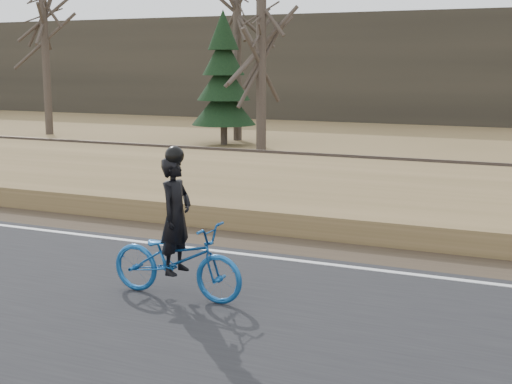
% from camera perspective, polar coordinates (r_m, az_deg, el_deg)
% --- Properties ---
extents(ground, '(120.00, 120.00, 0.00)m').
position_cam_1_polar(ground, '(12.49, -5.77, -4.96)').
color(ground, olive).
rests_on(ground, ground).
extents(road, '(120.00, 6.00, 0.06)m').
position_cam_1_polar(road, '(10.49, -12.65, -7.99)').
color(road, black).
rests_on(road, ground).
extents(edge_line, '(120.00, 0.12, 0.01)m').
position_cam_1_polar(edge_line, '(12.64, -5.32, -4.46)').
color(edge_line, silver).
rests_on(edge_line, road).
extents(shoulder, '(120.00, 1.60, 0.04)m').
position_cam_1_polar(shoulder, '(13.51, -3.24, -3.67)').
color(shoulder, '#473A2B').
rests_on(shoulder, ground).
extents(embankment, '(120.00, 5.00, 0.44)m').
position_cam_1_polar(embankment, '(16.12, 1.66, -0.63)').
color(embankment, olive).
rests_on(embankment, ground).
extents(ballast, '(120.00, 3.00, 0.45)m').
position_cam_1_polar(ballast, '(19.64, 5.91, 1.30)').
color(ballast, slate).
rests_on(ballast, ground).
extents(railroad, '(120.00, 2.40, 0.29)m').
position_cam_1_polar(railroad, '(19.59, 5.93, 2.18)').
color(railroad, black).
rests_on(railroad, ballast).
extents(treeline_backdrop, '(120.00, 4.00, 6.00)m').
position_cam_1_polar(treeline_backdrop, '(40.88, 15.86, 9.53)').
color(treeline_backdrop, '#383328').
rests_on(treeline_backdrop, ground).
extents(cyclist, '(2.04, 0.74, 2.12)m').
position_cam_1_polar(cyclist, '(9.92, -6.38, -4.66)').
color(cyclist, '#154F94').
rests_on(cyclist, road).
extents(bare_tree_far_left, '(0.36, 0.36, 7.62)m').
position_cam_1_polar(bare_tree_far_left, '(34.50, -16.50, 10.77)').
color(bare_tree_far_left, '#4B4037').
rests_on(bare_tree_far_left, ground).
extents(bare_tree_left, '(0.36, 0.36, 8.13)m').
position_cam_1_polar(bare_tree_left, '(30.55, -1.52, 11.78)').
color(bare_tree_left, '#4B4037').
rests_on(bare_tree_left, ground).
extents(bare_tree_near_left, '(0.36, 0.36, 6.68)m').
position_cam_1_polar(bare_tree_near_left, '(25.85, 0.42, 10.43)').
color(bare_tree_near_left, '#4B4037').
rests_on(bare_tree_near_left, ground).
extents(conifer, '(2.60, 2.60, 5.36)m').
position_cam_1_polar(conifer, '(28.91, -2.61, 8.82)').
color(conifer, '#4B4037').
rests_on(conifer, ground).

